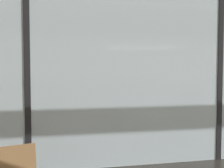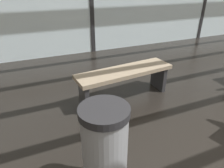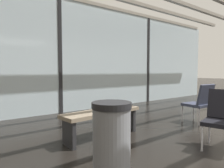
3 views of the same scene
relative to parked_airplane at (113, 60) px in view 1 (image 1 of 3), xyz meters
The scene contains 4 objects.
glass_curtain_wall 5.75m from the parked_airplane, 81.35° to the right, with size 14.00×0.08×3.11m, color silver.
window_mullion_0 6.27m from the parked_airplane, 114.99° to the right, with size 0.10×0.12×3.11m, color black.
window_mullion_1 5.75m from the parked_airplane, 81.35° to the right, with size 0.10×0.12×3.11m, color black.
parked_airplane is the anchor object (origin of this frame).
Camera 1 is at (-3.08, 0.39, 1.74)m, focal length 45.00 mm.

